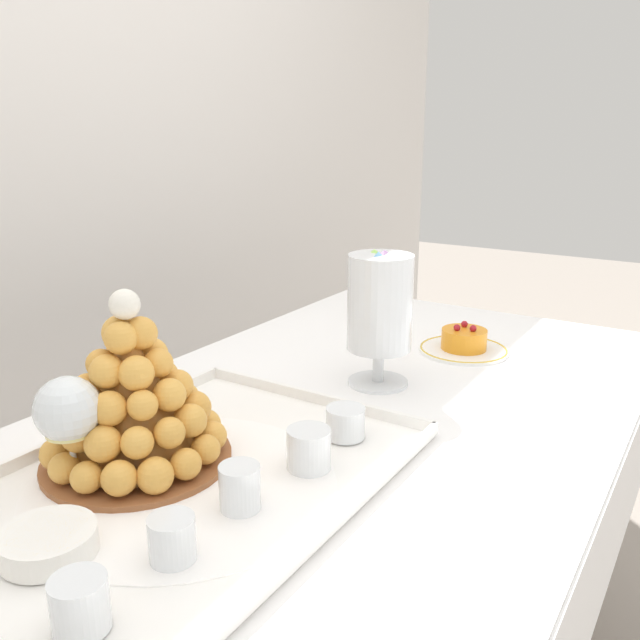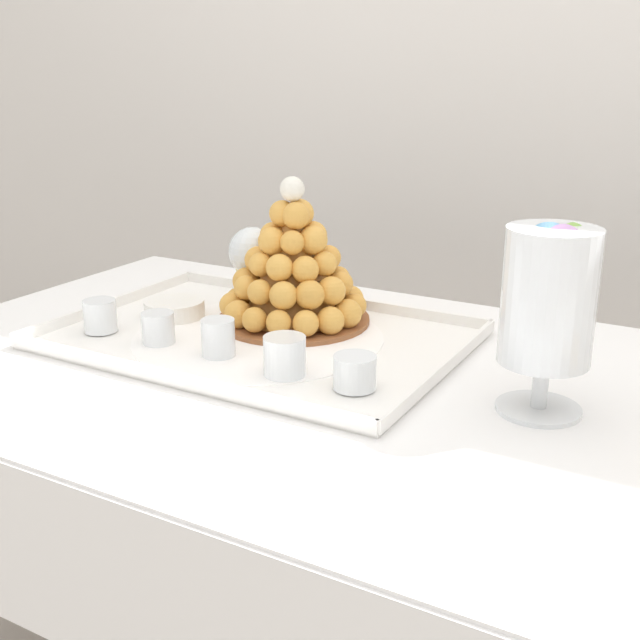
# 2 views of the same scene
# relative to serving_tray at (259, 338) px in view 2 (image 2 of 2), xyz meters

# --- Properties ---
(backdrop_wall) EXTENTS (4.80, 0.10, 2.50)m
(backdrop_wall) POSITION_rel_serving_tray_xyz_m (0.26, 0.91, 0.45)
(backdrop_wall) COLOR silver
(backdrop_wall) RESTS_ON ground_plane
(buffet_table) EXTENTS (1.58, 0.83, 0.80)m
(buffet_table) POSITION_rel_serving_tray_xyz_m (0.26, -0.05, -0.10)
(buffet_table) COLOR brown
(buffet_table) RESTS_ON ground_plane
(serving_tray) EXTENTS (0.63, 0.44, 0.02)m
(serving_tray) POSITION_rel_serving_tray_xyz_m (0.00, 0.00, 0.00)
(serving_tray) COLOR white
(serving_tray) RESTS_ON buffet_table
(croquembouche) EXTENTS (0.25, 0.25, 0.24)m
(croquembouche) POSITION_rel_serving_tray_xyz_m (0.01, 0.09, 0.09)
(croquembouche) COLOR brown
(croquembouche) RESTS_ON serving_tray
(dessert_cup_left) EXTENTS (0.05, 0.05, 0.05)m
(dessert_cup_left) POSITION_rel_serving_tray_xyz_m (-0.24, -0.10, 0.03)
(dessert_cup_left) COLOR silver
(dessert_cup_left) RESTS_ON serving_tray
(dessert_cup_mid_left) EXTENTS (0.05, 0.05, 0.05)m
(dessert_cup_mid_left) POSITION_rel_serving_tray_xyz_m (-0.12, -0.10, 0.03)
(dessert_cup_mid_left) COLOR silver
(dessert_cup_mid_left) RESTS_ON serving_tray
(dessert_cup_centre) EXTENTS (0.05, 0.05, 0.06)m
(dessert_cup_centre) POSITION_rel_serving_tray_xyz_m (-0.00, -0.10, 0.03)
(dessert_cup_centre) COLOR silver
(dessert_cup_centre) RESTS_ON serving_tray
(dessert_cup_mid_right) EXTENTS (0.06, 0.06, 0.06)m
(dessert_cup_mid_right) POSITION_rel_serving_tray_xyz_m (0.12, -0.12, 0.03)
(dessert_cup_mid_right) COLOR silver
(dessert_cup_mid_right) RESTS_ON serving_tray
(dessert_cup_right) EXTENTS (0.06, 0.06, 0.05)m
(dessert_cup_right) POSITION_rel_serving_tray_xyz_m (0.23, -0.11, 0.02)
(dessert_cup_right) COLOR silver
(dessert_cup_right) RESTS_ON serving_tray
(creme_brulee_ramekin) EXTENTS (0.10, 0.10, 0.03)m
(creme_brulee_ramekin) POSITION_rel_serving_tray_xyz_m (-0.18, 0.02, 0.02)
(creme_brulee_ramekin) COLOR white
(creme_brulee_ramekin) RESTS_ON serving_tray
(macaron_goblet) EXTENTS (0.11, 0.11, 0.25)m
(macaron_goblet) POSITION_rel_serving_tray_xyz_m (0.46, -0.04, 0.14)
(macaron_goblet) COLOR white
(macaron_goblet) RESTS_ON buffet_table
(wine_glass) EXTENTS (0.08, 0.08, 0.16)m
(wine_glass) POSITION_rel_serving_tray_xyz_m (-0.08, 0.11, 0.10)
(wine_glass) COLOR silver
(wine_glass) RESTS_ON buffet_table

